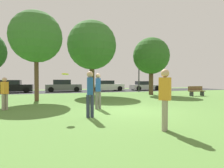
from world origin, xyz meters
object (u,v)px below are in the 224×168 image
object	(u,v)px
person_thrower	(5,92)
person_bystander	(90,92)
frisbee_disc	(65,74)
person_catcher	(165,96)
parked_car_grey	(63,86)
park_bench	(196,91)
oak_tree_right	(36,37)
street_lamp_post	(139,74)
maple_tree_near	(92,45)
parked_car_silver	(145,86)
parked_car_black	(13,87)
parked_car_white	(106,86)
oak_tree_center	(151,56)
person_walking	(98,89)

from	to	relation	value
person_thrower	person_bystander	xyz separation A→B (m)	(3.62, -3.07, 0.14)
person_bystander	frisbee_disc	size ratio (longest dim) A/B	4.97
person_catcher	parked_car_grey	distance (m)	19.50
frisbee_disc	park_bench	distance (m)	13.71
oak_tree_right	street_lamp_post	size ratio (longest dim) A/B	1.39
maple_tree_near	parked_car_silver	size ratio (longest dim) A/B	1.75
parked_car_silver	park_bench	size ratio (longest dim) A/B	2.55
person_bystander	parked_car_black	distance (m)	17.69
oak_tree_right	frisbee_disc	world-z (taller)	oak_tree_right
maple_tree_near	parked_car_silver	xyz separation A→B (m)	(9.05, 6.39, -4.17)
maple_tree_near	parked_car_white	bearing A→B (deg)	63.21
person_bystander	street_lamp_post	distance (m)	15.77
oak_tree_center	person_bystander	distance (m)	12.36
oak_tree_right	frisbee_disc	distance (m)	7.20
person_thrower	person_catcher	distance (m)	7.72
oak_tree_right	person_walking	size ratio (longest dim) A/B	3.46
park_bench	maple_tree_near	bearing A→B (deg)	-22.52
oak_tree_right	park_bench	bearing A→B (deg)	-0.86
person_walking	parked_car_silver	world-z (taller)	person_walking
park_bench	street_lamp_post	size ratio (longest dim) A/B	0.36
parked_car_grey	person_thrower	bearing A→B (deg)	-104.44
parked_car_grey	parked_car_white	world-z (taller)	parked_car_grey
person_thrower	street_lamp_post	world-z (taller)	street_lamp_post
street_lamp_post	oak_tree_right	bearing A→B (deg)	-149.96
parked_car_black	park_bench	size ratio (longest dim) A/B	2.62
parked_car_black	parked_car_white	world-z (taller)	parked_car_black
maple_tree_near	person_catcher	xyz separation A→B (m)	(-0.53, -12.74, -3.77)
maple_tree_near	oak_tree_right	bearing A→B (deg)	-143.10
parked_car_grey	parked_car_silver	xyz separation A→B (m)	(11.34, -0.29, -0.08)
person_bystander	parked_car_grey	size ratio (longest dim) A/B	0.42
person_catcher	parked_car_silver	size ratio (longest dim) A/B	0.44
parked_car_white	parked_car_silver	distance (m)	5.68
street_lamp_post	oak_tree_center	bearing A→B (deg)	-99.72
person_catcher	park_bench	bearing A→B (deg)	-90.11
oak_tree_right	person_catcher	world-z (taller)	oak_tree_right
oak_tree_right	parked_car_white	world-z (taller)	oak_tree_right
parked_car_white	parked_car_silver	xyz separation A→B (m)	(5.67, -0.30, -0.05)
frisbee_disc	parked_car_silver	bearing A→B (deg)	53.27
maple_tree_near	parked_car_black	xyz separation A→B (m)	(-7.96, 6.51, -4.10)
person_bystander	person_walking	size ratio (longest dim) A/B	1.01
person_catcher	person_walking	bearing A→B (deg)	-32.25
maple_tree_near	park_bench	world-z (taller)	maple_tree_near
oak_tree_center	person_walking	xyz separation A→B (m)	(-7.15, -7.08, -2.82)
oak_tree_right	parked_car_black	distance (m)	11.20
oak_tree_right	person_walking	world-z (taller)	oak_tree_right
person_walking	parked_car_black	distance (m)	16.16
person_catcher	maple_tree_near	bearing A→B (deg)	-46.09
person_walking	person_catcher	bearing A→B (deg)	-163.51
oak_tree_right	parked_car_black	size ratio (longest dim) A/B	1.49
person_catcher	person_bystander	xyz separation A→B (m)	(-1.71, 2.51, 0.02)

